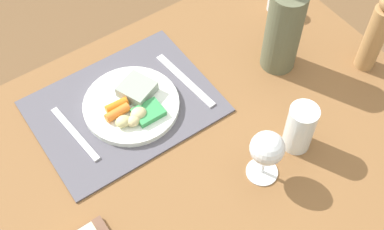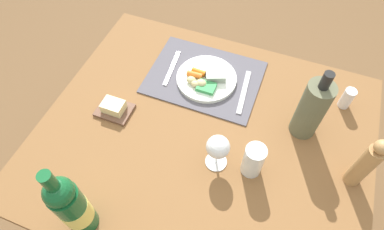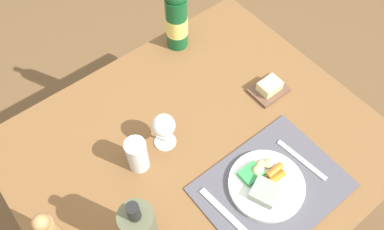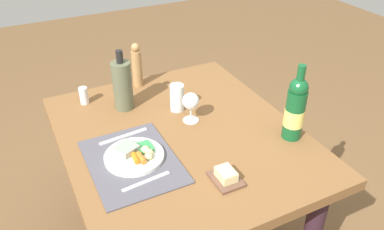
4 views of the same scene
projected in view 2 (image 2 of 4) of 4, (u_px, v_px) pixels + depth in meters
ground_plane at (200, 203)px, 1.76m from camera, size 8.00×8.00×0.00m
dining_table at (203, 149)px, 1.25m from camera, size 1.17×1.00×0.72m
placemat at (204, 77)px, 1.32m from camera, size 0.44×0.34×0.01m
dinner_plate at (207, 78)px, 1.29m from camera, size 0.24×0.24×0.05m
fork at (244, 92)px, 1.27m from camera, size 0.04×0.22×0.00m
knife at (172, 68)px, 1.34m from camera, size 0.04×0.19×0.00m
wine_bottle at (72, 206)px, 0.88m from camera, size 0.08×0.08×0.34m
salt_shaker at (347, 98)px, 1.21m from camera, size 0.04×0.04×0.09m
pepper_mill at (366, 164)px, 0.98m from camera, size 0.05×0.05×0.24m
wine_glass at (218, 148)px, 1.02m from camera, size 0.08×0.08×0.14m
butter_dish at (114, 108)px, 1.21m from camera, size 0.13×0.10×0.05m
cooler_bottle at (312, 109)px, 1.08m from camera, size 0.09×0.09×0.30m
water_tumbler at (253, 161)px, 1.04m from camera, size 0.07×0.07×0.13m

